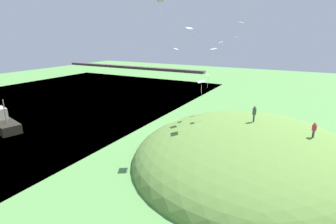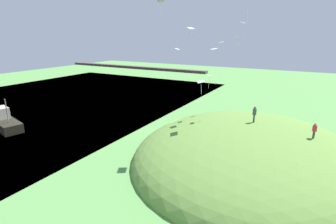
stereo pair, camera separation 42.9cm
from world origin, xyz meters
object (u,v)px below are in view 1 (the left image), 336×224
object	(u,v)px
boat_on_lake	(2,122)
kite_11	(208,77)
person_near_shore	(254,112)
kite_3	(201,82)
kite_4	(237,38)
kite_8	(213,50)
kite_1	(176,49)
kite_9	(193,35)
kite_2	(221,43)
kite_5	(160,2)
kite_6	(248,8)
person_watching_kites	(314,128)
kite_10	(241,23)
kite_0	(189,28)

from	to	relation	value
boat_on_lake	kite_11	bearing A→B (deg)	-128.69
person_near_shore	kite_3	distance (m)	6.79
kite_4	kite_8	world-z (taller)	kite_4
kite_1	kite_9	distance (m)	12.93
kite_3	kite_2	bearing A→B (deg)	90.44
kite_5	kite_8	bearing A→B (deg)	-0.61
kite_6	kite_11	size ratio (longest dim) A/B	1.05
person_watching_kites	kite_2	size ratio (longest dim) A/B	1.39
kite_3	person_near_shore	bearing A→B (deg)	24.39
boat_on_lake	kite_3	world-z (taller)	kite_3
kite_3	kite_4	world-z (taller)	kite_4
kite_8	kite_10	xyz separation A→B (m)	(0.43, 11.00, 3.38)
person_near_shore	kite_8	bearing A→B (deg)	-99.27
kite_5	kite_11	distance (m)	13.45
kite_8	person_watching_kites	bearing A→B (deg)	-11.83
boat_on_lake	kite_8	bearing A→B (deg)	-145.25
kite_5	kite_8	distance (m)	9.20
kite_1	kite_10	bearing A→B (deg)	32.06
kite_2	kite_8	size ratio (longest dim) A/B	0.66
kite_1	kite_6	distance (m)	11.42
kite_9	kite_10	distance (m)	15.83
kite_6	boat_on_lake	bearing A→B (deg)	-148.74
kite_1	person_watching_kites	bearing A→B (deg)	-23.00
kite_2	kite_10	distance (m)	9.09
person_near_shore	person_watching_kites	world-z (taller)	person_near_shore
kite_1	kite_4	distance (m)	11.13
kite_0	kite_10	xyz separation A→B (m)	(8.69, -0.46, 0.64)
kite_4	kite_5	size ratio (longest dim) A/B	0.75
kite_0	kite_2	size ratio (longest dim) A/B	1.34
kite_0	kite_9	size ratio (longest dim) A/B	1.10
kite_4	kite_11	world-z (taller)	kite_4
boat_on_lake	kite_4	distance (m)	34.36
kite_1	kite_9	bearing A→B (deg)	-55.50
person_watching_kites	kite_8	size ratio (longest dim) A/B	0.92
kite_5	kite_10	world-z (taller)	kite_5
kite_3	kite_11	size ratio (longest dim) A/B	0.75
person_near_shore	kite_10	world-z (taller)	kite_10
kite_2	kite_10	world-z (taller)	kite_10
boat_on_lake	kite_6	bearing A→B (deg)	-134.57
person_watching_kites	kite_10	distance (m)	20.34
person_watching_kites	kite_6	distance (m)	18.51
kite_8	kite_9	xyz separation A→B (m)	(-0.64, -4.70, 1.68)
kite_9	boat_on_lake	bearing A→B (deg)	-168.09
boat_on_lake	kite_5	xyz separation A→B (m)	(20.49, 10.50, 16.05)
kite_2	kite_4	size ratio (longest dim) A/B	0.73
kite_1	kite_5	bearing A→B (deg)	-84.05
kite_0	kite_9	bearing A→B (deg)	-64.73
kite_9	person_watching_kites	bearing A→B (deg)	10.67
person_watching_kites	kite_10	world-z (taller)	kite_10
kite_3	kite_6	distance (m)	14.52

